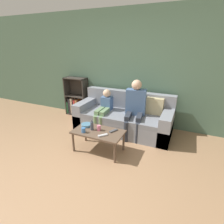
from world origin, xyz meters
TOP-DOWN VIEW (x-y plane):
  - ground_plane at (0.00, 0.00)m, footprint 22.00×22.00m
  - wall_back at (0.00, 2.42)m, footprint 12.00×0.06m
  - couch at (0.14, 1.89)m, footprint 2.13×0.89m
  - bookshelf at (-1.38, 2.25)m, footprint 0.61×0.28m
  - coffee_table at (0.02, 0.89)m, footprint 0.90×0.49m
  - person_adult at (0.41, 1.82)m, footprint 0.46×0.67m
  - person_child at (-0.28, 1.75)m, footprint 0.24×0.62m
  - cup_near at (0.02, 0.92)m, footprint 0.07×0.07m
  - cup_far at (-0.19, 0.74)m, footprint 0.07×0.07m
  - tv_remote_0 at (0.27, 0.99)m, footprint 0.12×0.17m
  - tv_remote_1 at (0.18, 0.77)m, footprint 0.15×0.16m
  - snack_bowl at (-0.28, 0.98)m, footprint 0.20×0.20m
  - bottle at (-0.10, 0.89)m, footprint 0.06×0.06m

SIDE VIEW (x-z plane):
  - ground_plane at x=0.00m, z-range 0.00..0.00m
  - couch at x=0.14m, z-range -0.14..0.70m
  - coffee_table at x=0.02m, z-range 0.16..0.56m
  - bookshelf at x=-1.38m, z-range -0.14..0.89m
  - tv_remote_0 at x=0.27m, z-range 0.40..0.43m
  - tv_remote_1 at x=0.18m, z-range 0.40..0.43m
  - snack_bowl at x=-0.28m, z-range 0.40..0.45m
  - cup_far at x=-0.19m, z-range 0.40..0.49m
  - cup_near at x=0.02m, z-range 0.40..0.50m
  - bottle at x=-0.10m, z-range 0.39..0.58m
  - person_child at x=-0.28m, z-range 0.07..0.97m
  - person_adult at x=0.41m, z-range 0.09..1.27m
  - wall_back at x=0.00m, z-range 0.00..2.60m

